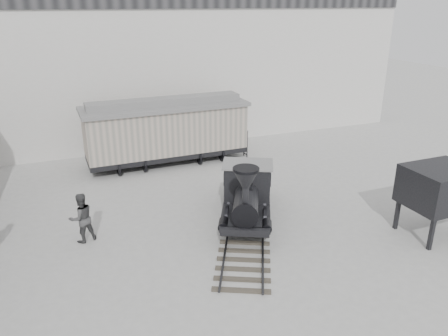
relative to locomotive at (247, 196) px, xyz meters
name	(u,v)px	position (x,y,z in m)	size (l,w,h in m)	color
ground	(251,268)	(-1.27, -3.15, -1.11)	(90.00, 90.00, 0.00)	#9E9E9B
north_wall	(145,53)	(-1.27, 11.83, 4.45)	(34.00, 2.51, 11.00)	silver
locomotive	(247,196)	(0.00, 0.00, 0.00)	(5.41, 8.41, 2.99)	#3C352D
boxcar	(166,129)	(-1.20, 7.95, 0.79)	(8.88, 2.91, 3.62)	black
visitor_b	(82,218)	(-6.29, 0.80, -0.15)	(0.93, 0.72, 1.91)	#404142
coal_hopper	(439,192)	(6.21, -3.56, 0.66)	(2.50, 2.06, 2.70)	black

